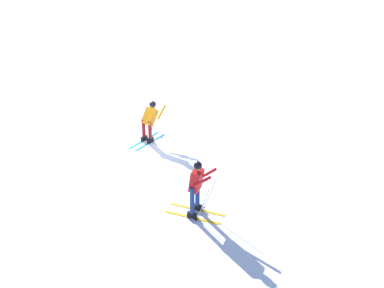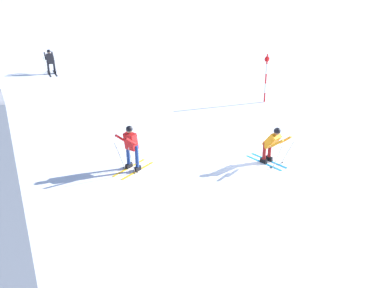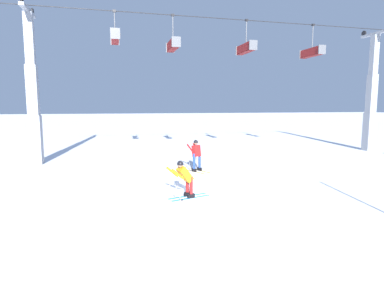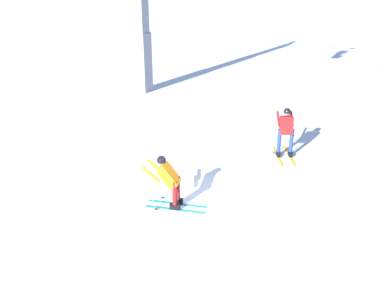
# 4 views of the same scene
# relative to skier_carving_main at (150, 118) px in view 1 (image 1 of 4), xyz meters

# --- Properties ---
(ground_plane) EXTENTS (260.00, 260.00, 0.00)m
(ground_plane) POSITION_rel_skier_carving_main_xyz_m (1.04, 0.91, -0.87)
(ground_plane) COLOR white
(skier_carving_main) EXTENTS (1.83, 1.00, 1.65)m
(skier_carving_main) POSITION_rel_skier_carving_main_xyz_m (0.00, 0.00, 0.00)
(skier_carving_main) COLOR #198CCC
(skier_carving_main) RESTS_ON ground_plane
(skier_distant_downhill) EXTENTS (1.26, 1.70, 1.74)m
(skier_distant_downhill) POSITION_rel_skier_carving_main_xyz_m (1.73, 4.79, 0.13)
(skier_distant_downhill) COLOR yellow
(skier_distant_downhill) RESTS_ON ground_plane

